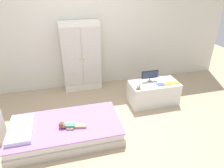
% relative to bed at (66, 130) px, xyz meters
% --- Properties ---
extents(ground_plane, '(10.00, 10.00, 0.02)m').
position_rel_bed_xyz_m(ground_plane, '(0.53, 0.08, -0.13)').
color(ground_plane, tan).
extents(back_wall, '(6.40, 0.05, 2.70)m').
position_rel_bed_xyz_m(back_wall, '(0.53, 1.66, 1.23)').
color(back_wall, silver).
rests_on(back_wall, ground_plane).
extents(bed, '(1.60, 0.84, 0.24)m').
position_rel_bed_xyz_m(bed, '(0.00, 0.00, 0.00)').
color(bed, beige).
rests_on(bed, ground_plane).
extents(pillow, '(0.32, 0.60, 0.06)m').
position_rel_bed_xyz_m(pillow, '(-0.60, -0.00, 0.15)').
color(pillow, silver).
rests_on(pillow, bed).
extents(doll, '(0.39, 0.16, 0.10)m').
position_rel_bed_xyz_m(doll, '(0.03, -0.09, 0.16)').
color(doll, '#4CA375').
rests_on(doll, bed).
extents(wardrobe, '(0.77, 0.31, 1.42)m').
position_rel_bed_xyz_m(wardrobe, '(0.43, 1.47, 0.59)').
color(wardrobe, white).
rests_on(wardrobe, ground_plane).
extents(tv_stand, '(0.90, 0.47, 0.42)m').
position_rel_bed_xyz_m(tv_stand, '(1.65, 0.57, 0.09)').
color(tv_stand, silver).
rests_on(tv_stand, ground_plane).
extents(tv_monitor, '(0.32, 0.10, 0.21)m').
position_rel_bed_xyz_m(tv_monitor, '(1.59, 0.65, 0.43)').
color(tv_monitor, '#99999E').
rests_on(tv_monitor, tv_stand).
extents(rocking_horse_toy, '(0.09, 0.04, 0.11)m').
position_rel_bed_xyz_m(rocking_horse_toy, '(1.29, 0.41, 0.35)').
color(rocking_horse_toy, '#8E6642').
rests_on(rocking_horse_toy, tv_stand).
extents(book_blue, '(0.12, 0.11, 0.01)m').
position_rel_bed_xyz_m(book_blue, '(1.72, 0.47, 0.31)').
color(book_blue, blue).
rests_on(book_blue, tv_stand).
extents(book_orange, '(0.14, 0.10, 0.01)m').
position_rel_bed_xyz_m(book_orange, '(1.86, 0.47, 0.31)').
color(book_orange, orange).
rests_on(book_orange, tv_stand).
extents(book_yellow, '(0.16, 0.09, 0.02)m').
position_rel_bed_xyz_m(book_yellow, '(2.01, 0.47, 0.31)').
color(book_yellow, gold).
rests_on(book_yellow, tv_stand).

